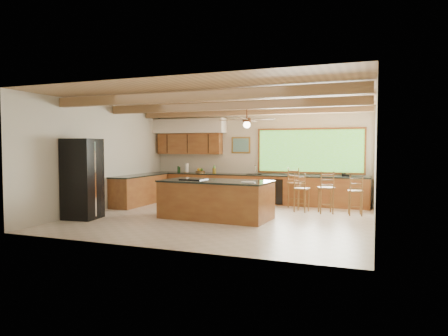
% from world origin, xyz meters
% --- Properties ---
extents(ground, '(7.20, 7.20, 0.00)m').
position_xyz_m(ground, '(0.00, 0.00, 0.00)').
color(ground, beige).
rests_on(ground, ground).
extents(room_shell, '(7.27, 6.54, 3.02)m').
position_xyz_m(room_shell, '(-0.17, 0.65, 2.21)').
color(room_shell, beige).
rests_on(room_shell, ground).
extents(counter_run, '(7.12, 3.10, 1.24)m').
position_xyz_m(counter_run, '(-0.82, 2.52, 0.46)').
color(counter_run, brown).
rests_on(counter_run, ground).
extents(island, '(2.82, 1.47, 0.98)m').
position_xyz_m(island, '(-0.12, -0.11, 0.48)').
color(island, brown).
rests_on(island, ground).
extents(refrigerator, '(0.85, 0.83, 1.99)m').
position_xyz_m(refrigerator, '(-3.22, -1.30, 1.00)').
color(refrigerator, black).
rests_on(refrigerator, ground).
extents(bar_stool_a, '(0.53, 0.53, 1.19)m').
position_xyz_m(bar_stool_a, '(1.43, 2.39, 0.70)').
color(bar_stool_a, brown).
rests_on(bar_stool_a, ground).
extents(bar_stool_b, '(0.51, 0.51, 1.14)m').
position_xyz_m(bar_stool_b, '(2.38, 1.58, 0.68)').
color(bar_stool_b, brown).
rests_on(bar_stool_b, ground).
extents(bar_stool_c, '(0.44, 0.44, 1.06)m').
position_xyz_m(bar_stool_c, '(1.72, 1.60, 0.63)').
color(bar_stool_c, brown).
rests_on(bar_stool_c, ground).
extents(bar_stool_d, '(0.43, 0.43, 1.05)m').
position_xyz_m(bar_stool_d, '(3.14, 1.54, 0.62)').
color(bar_stool_d, brown).
rests_on(bar_stool_d, ground).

